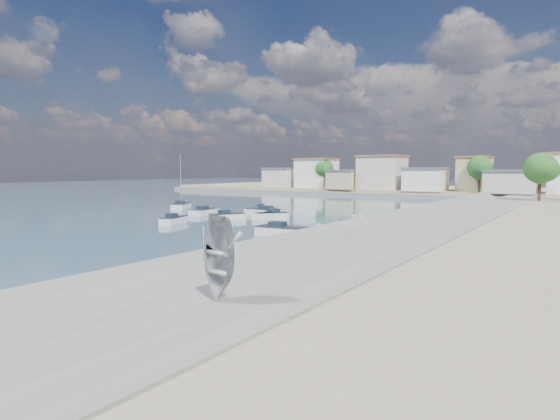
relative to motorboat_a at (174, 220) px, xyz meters
The scene contains 18 objects.
ground 36.40m from the motorboat_a, 70.83° to the left, with size 400.00×400.00×0.00m, color #2A3D54.
seawall_walkway 31.34m from the motorboat_a, 13.62° to the left, with size 5.00×90.00×1.80m, color slate.
breakwater 20.14m from the motorboat_a, 20.54° to the left, with size 2.00×31.02×0.35m.
far_shore_land 87.20m from the motorboat_a, 82.12° to the left, with size 160.00×40.00×1.40m, color gray.
far_shore_quay 66.46m from the motorboat_a, 79.64° to the left, with size 160.00×2.50×0.80m, color slate.
far_town 74.95m from the motorboat_a, 72.37° to the left, with size 113.01×12.80×8.35m.
shore_trees 65.96m from the motorboat_a, 72.01° to the left, with size 74.56×38.32×7.92m.
motorboat_a is the anchor object (origin of this frame).
motorboat_b 7.20m from the motorboat_a, 68.28° to the left, with size 3.42×4.79×1.48m.
motorboat_c 14.69m from the motorboat_a, 82.45° to the left, with size 6.25×2.78×1.48m.
motorboat_d 12.23m from the motorboat_a, 59.75° to the left, with size 3.97×4.36×1.48m.
motorboat_e 11.26m from the motorboat_a, 114.57° to the left, with size 2.72×5.62×1.48m.
motorboat_f 17.94m from the motorboat_a, 91.62° to the left, with size 2.99×4.10×1.48m.
motorboat_g 12.88m from the motorboat_a, 63.93° to the left, with size 3.04×4.52×1.48m.
motorboat_h 16.02m from the motorboat_a, ahead, with size 5.78×2.52×1.48m.
sailboat 21.72m from the motorboat_a, 133.69° to the left, with size 4.48×5.86×9.00m.
mooring_buoys 17.89m from the motorboat_a, 30.52° to the left, with size 18.16×29.55×0.38m.
overturned_dinghy 39.79m from the motorboat_a, 41.12° to the right, with size 3.05×1.43×0.57m, color #A5A8AD.
Camera 1 is at (28.62, -32.41, 6.35)m, focal length 30.00 mm.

